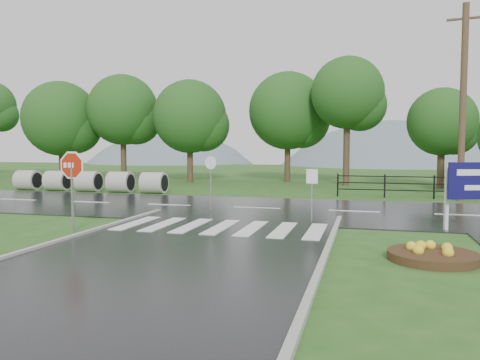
% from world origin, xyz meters
% --- Properties ---
extents(ground, '(120.00, 120.00, 0.00)m').
position_xyz_m(ground, '(0.00, 0.00, 0.00)').
color(ground, '#28541C').
rests_on(ground, ground).
extents(main_road, '(90.00, 8.00, 0.04)m').
position_xyz_m(main_road, '(0.00, 10.00, 0.00)').
color(main_road, black).
rests_on(main_road, ground).
extents(crosswalk, '(6.50, 2.80, 0.02)m').
position_xyz_m(crosswalk, '(0.00, 5.00, 0.06)').
color(crosswalk, silver).
rests_on(crosswalk, ground).
extents(fence_west, '(9.58, 0.08, 1.20)m').
position_xyz_m(fence_west, '(7.75, 16.00, 0.72)').
color(fence_west, black).
rests_on(fence_west, ground).
extents(hills, '(102.00, 48.00, 48.00)m').
position_xyz_m(hills, '(3.49, 65.00, -15.54)').
color(hills, slate).
rests_on(hills, ground).
extents(treeline, '(83.20, 5.20, 10.00)m').
position_xyz_m(treeline, '(1.00, 24.00, 0.00)').
color(treeline, '#1A4916').
rests_on(treeline, ground).
extents(culvert_pipes, '(9.70, 1.20, 1.20)m').
position_xyz_m(culvert_pipes, '(-11.33, 15.00, 0.60)').
color(culvert_pipes, '#9E9B93').
rests_on(culvert_pipes, ground).
extents(stop_sign, '(1.17, 0.13, 2.64)m').
position_xyz_m(stop_sign, '(-4.24, 3.29, 1.84)').
color(stop_sign, '#939399').
rests_on(stop_sign, ground).
extents(flower_bed, '(2.01, 2.01, 0.40)m').
position_xyz_m(flower_bed, '(5.95, 2.24, 0.15)').
color(flower_bed, '#332111').
rests_on(flower_bed, ground).
extents(reg_sign_small, '(0.41, 0.10, 1.85)m').
position_xyz_m(reg_sign_small, '(2.64, 7.09, 1.33)').
color(reg_sign_small, '#939399').
rests_on(reg_sign_small, ground).
extents(reg_sign_round, '(0.51, 0.13, 2.23)m').
position_xyz_m(reg_sign_round, '(-1.63, 8.79, 1.41)').
color(reg_sign_round, '#939399').
rests_on(reg_sign_round, ground).
extents(utility_pole_east, '(1.67, 0.34, 9.42)m').
position_xyz_m(utility_pole_east, '(8.86, 15.50, 4.79)').
color(utility_pole_east, '#473523').
rests_on(utility_pole_east, ground).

